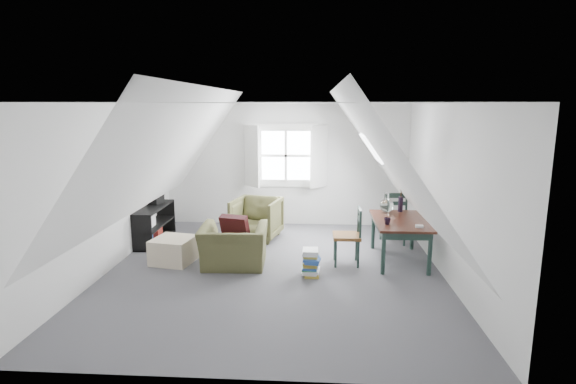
# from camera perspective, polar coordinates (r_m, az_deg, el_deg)

# --- Properties ---
(floor) EXTENTS (5.50, 5.50, 0.00)m
(floor) POSITION_cam_1_polar(r_m,az_deg,el_deg) (6.92, -1.78, -9.96)
(floor) COLOR #4C4B50
(floor) RESTS_ON ground
(ceiling) EXTENTS (5.50, 5.50, 0.00)m
(ceiling) POSITION_cam_1_polar(r_m,az_deg,el_deg) (6.46, -1.91, 11.23)
(ceiling) COLOR white
(ceiling) RESTS_ON wall_back
(wall_back) EXTENTS (5.00, 0.00, 5.00)m
(wall_back) POSITION_cam_1_polar(r_m,az_deg,el_deg) (9.28, -0.26, 3.44)
(wall_back) COLOR silver
(wall_back) RESTS_ON ground
(wall_front) EXTENTS (5.00, 0.00, 5.00)m
(wall_front) POSITION_cam_1_polar(r_m,az_deg,el_deg) (3.93, -5.62, -7.27)
(wall_front) COLOR silver
(wall_front) RESTS_ON ground
(wall_left) EXTENTS (0.00, 5.50, 5.50)m
(wall_left) POSITION_cam_1_polar(r_m,az_deg,el_deg) (7.25, -21.94, 0.47)
(wall_left) COLOR silver
(wall_left) RESTS_ON ground
(wall_right) EXTENTS (0.00, 5.50, 5.50)m
(wall_right) POSITION_cam_1_polar(r_m,az_deg,el_deg) (6.81, 19.59, 0.00)
(wall_right) COLOR silver
(wall_right) RESTS_ON ground
(slope_left) EXTENTS (3.19, 5.50, 4.48)m
(slope_left) POSITION_cam_1_polar(r_m,az_deg,el_deg) (6.82, -15.00, 4.74)
(slope_left) COLOR white
(slope_left) RESTS_ON wall_left
(slope_right) EXTENTS (3.19, 5.50, 4.48)m
(slope_right) POSITION_cam_1_polar(r_m,az_deg,el_deg) (6.53, 11.83, 4.63)
(slope_right) COLOR white
(slope_right) RESTS_ON wall_right
(dormer_window) EXTENTS (1.71, 0.35, 1.30)m
(dormer_window) POSITION_cam_1_polar(r_m,az_deg,el_deg) (9.18, -0.29, 4.62)
(dormer_window) COLOR white
(dormer_window) RESTS_ON wall_back
(skylight) EXTENTS (0.35, 0.75, 0.47)m
(skylight) POSITION_cam_1_polar(r_m,az_deg,el_deg) (7.82, 10.48, 5.48)
(skylight) COLOR white
(skylight) RESTS_ON slope_right
(armchair_near) EXTENTS (1.03, 0.91, 0.65)m
(armchair_near) POSITION_cam_1_polar(r_m,az_deg,el_deg) (7.15, -6.85, -9.31)
(armchair_near) COLOR #474726
(armchair_near) RESTS_ON floor
(armchair_far) EXTENTS (0.99, 1.01, 0.77)m
(armchair_far) POSITION_cam_1_polar(r_m,az_deg,el_deg) (8.53, -3.99, -5.87)
(armchair_far) COLOR #474726
(armchair_far) RESTS_ON floor
(throw_pillow) EXTENTS (0.49, 0.36, 0.46)m
(throw_pillow) POSITION_cam_1_polar(r_m,az_deg,el_deg) (7.12, -6.74, -4.62)
(throw_pillow) COLOR #3A0F13
(throw_pillow) RESTS_ON armchair_near
(ottoman) EXTENTS (0.70, 0.70, 0.40)m
(ottoman) POSITION_cam_1_polar(r_m,az_deg,el_deg) (7.43, -14.31, -7.17)
(ottoman) COLOR #C5B395
(ottoman) RESTS_ON floor
(dining_table) EXTENTS (0.82, 1.36, 0.68)m
(dining_table) POSITION_cam_1_polar(r_m,az_deg,el_deg) (7.38, 14.02, -4.10)
(dining_table) COLOR black
(dining_table) RESTS_ON floor
(demijohn) EXTENTS (0.23, 0.23, 0.33)m
(demijohn) POSITION_cam_1_polar(r_m,az_deg,el_deg) (7.73, 12.41, -1.62)
(demijohn) COLOR silver
(demijohn) RESTS_ON dining_table
(vase_twigs) EXTENTS (0.08, 0.09, 0.64)m
(vase_twigs) POSITION_cam_1_polar(r_m,az_deg,el_deg) (7.87, 14.10, -1.42)
(vase_twigs) COLOR black
(vase_twigs) RESTS_ON dining_table
(cup) EXTENTS (0.13, 0.13, 0.10)m
(cup) POSITION_cam_1_polar(r_m,az_deg,el_deg) (7.03, 12.48, -4.03)
(cup) COLOR black
(cup) RESTS_ON dining_table
(paper_box) EXTENTS (0.12, 0.09, 0.04)m
(paper_box) POSITION_cam_1_polar(r_m,az_deg,el_deg) (6.97, 16.34, -4.19)
(paper_box) COLOR white
(paper_box) RESTS_ON dining_table
(dining_chair_far) EXTENTS (0.45, 0.45, 0.97)m
(dining_chair_far) POSITION_cam_1_polar(r_m,az_deg,el_deg) (8.30, 13.24, -3.01)
(dining_chair_far) COLOR brown
(dining_chair_far) RESTS_ON floor
(dining_chair_near) EXTENTS (0.43, 0.43, 0.91)m
(dining_chair_near) POSITION_cam_1_polar(r_m,az_deg,el_deg) (7.11, 7.75, -5.44)
(dining_chair_near) COLOR brown
(dining_chair_near) RESTS_ON floor
(media_shelf) EXTENTS (0.43, 1.28, 0.65)m
(media_shelf) POSITION_cam_1_polar(r_m,az_deg,el_deg) (8.58, -16.88, -4.18)
(media_shelf) COLOR black
(media_shelf) RESTS_ON floor
(electronics_box) EXTENTS (0.25, 0.30, 0.21)m
(electronics_box) POSITION_cam_1_polar(r_m,az_deg,el_deg) (8.75, -16.38, -0.86)
(electronics_box) COLOR black
(electronics_box) RESTS_ON media_shelf
(magazine_stack) EXTENTS (0.29, 0.35, 0.39)m
(magazine_stack) POSITION_cam_1_polar(r_m,az_deg,el_deg) (6.68, 2.93, -8.95)
(magazine_stack) COLOR #B29933
(magazine_stack) RESTS_ON floor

